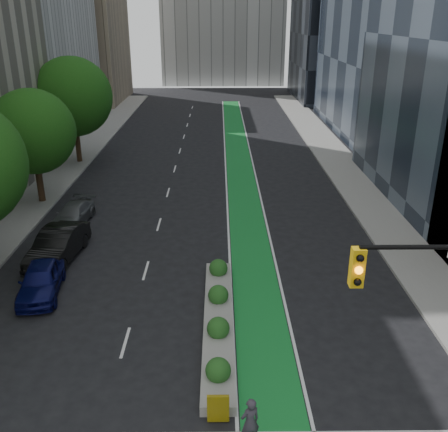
{
  "coord_description": "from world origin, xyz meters",
  "views": [
    {
      "loc": [
        1.27,
        -10.51,
        12.1
      ],
      "look_at": [
        1.49,
        11.96,
        3.0
      ],
      "focal_mm": 40.0,
      "sensor_mm": 36.0,
      "label": 1
    }
  ],
  "objects_px": {
    "parked_car_left_near": "(41,280)",
    "parked_car_left_far": "(73,214)",
    "cyclist": "(250,422)",
    "parked_car_left_mid": "(58,245)",
    "median_planter": "(218,319)"
  },
  "relations": [
    {
      "from": "parked_car_left_near",
      "to": "parked_car_left_far",
      "type": "distance_m",
      "value": 8.47
    },
    {
      "from": "cyclist",
      "to": "parked_car_left_far",
      "type": "relative_size",
      "value": 0.4
    },
    {
      "from": "cyclist",
      "to": "parked_car_left_near",
      "type": "relative_size",
      "value": 0.4
    },
    {
      "from": "cyclist",
      "to": "parked_car_left_near",
      "type": "height_order",
      "value": "cyclist"
    },
    {
      "from": "median_planter",
      "to": "parked_car_left_near",
      "type": "relative_size",
      "value": 2.38
    },
    {
      "from": "cyclist",
      "to": "parked_car_left_mid",
      "type": "bearing_deg",
      "value": -77.21
    },
    {
      "from": "parked_car_left_mid",
      "to": "cyclist",
      "type": "bearing_deg",
      "value": -46.55
    },
    {
      "from": "parked_car_left_near",
      "to": "parked_car_left_far",
      "type": "relative_size",
      "value": 1.02
    },
    {
      "from": "parked_car_left_near",
      "to": "parked_car_left_mid",
      "type": "relative_size",
      "value": 0.84
    },
    {
      "from": "cyclist",
      "to": "parked_car_left_mid",
      "type": "relative_size",
      "value": 0.34
    },
    {
      "from": "cyclist",
      "to": "parked_car_left_near",
      "type": "distance_m",
      "value": 12.76
    },
    {
      "from": "median_planter",
      "to": "parked_car_left_near",
      "type": "height_order",
      "value": "parked_car_left_near"
    },
    {
      "from": "median_planter",
      "to": "parked_car_left_far",
      "type": "distance_m",
      "value": 14.37
    },
    {
      "from": "parked_car_left_mid",
      "to": "parked_car_left_far",
      "type": "xyz_separation_m",
      "value": [
        -0.57,
        4.94,
        -0.23
      ]
    },
    {
      "from": "parked_car_left_far",
      "to": "parked_car_left_near",
      "type": "bearing_deg",
      "value": -77.51
    }
  ]
}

